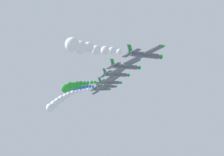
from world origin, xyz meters
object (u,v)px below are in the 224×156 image
at_px(airplane_right_inner, 110,82).
at_px(airplane_lead, 101,89).
at_px(airplane_left_outer, 116,74).
at_px(airplane_right_outer, 125,67).
at_px(airplane_trailing, 145,55).
at_px(airplane_left_inner, 106,86).

bearing_deg(airplane_right_inner, airplane_lead, 140.18).
xyz_separation_m(airplane_left_outer, airplane_right_outer, (10.71, -8.60, 1.42)).
distance_m(airplane_lead, airplane_left_outer, 43.15).
distance_m(airplane_lead, airplane_trailing, 71.93).
distance_m(airplane_right_inner, airplane_trailing, 42.33).
xyz_separation_m(airplane_right_inner, airplane_left_outer, (10.36, -8.49, 2.10)).
distance_m(airplane_left_outer, airplane_trailing, 28.80).
bearing_deg(airplane_left_inner, airplane_lead, 142.07).
bearing_deg(airplane_trailing, airplane_right_outer, 145.14).
bearing_deg(airplane_trailing, airplane_right_inner, 142.44).
height_order(airplane_right_outer, airplane_trailing, airplane_trailing).
height_order(airplane_lead, airplane_left_inner, airplane_left_inner).
height_order(airplane_right_inner, airplane_trailing, airplane_trailing).
bearing_deg(airplane_left_inner, airplane_right_outer, -39.97).
bearing_deg(airplane_right_outer, airplane_trailing, -34.86).
bearing_deg(airplane_lead, airplane_right_outer, -39.45).
distance_m(airplane_lead, airplane_left_inner, 14.58).
bearing_deg(airplane_lead, airplane_right_inner, -39.82).
xyz_separation_m(airplane_lead, airplane_right_inner, (22.67, -18.90, 2.48)).
relative_size(airplane_lead, airplane_right_inner, 1.00).
height_order(airplane_lead, airplane_right_outer, airplane_right_outer).
bearing_deg(airplane_lead, airplane_trailing, -38.49).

